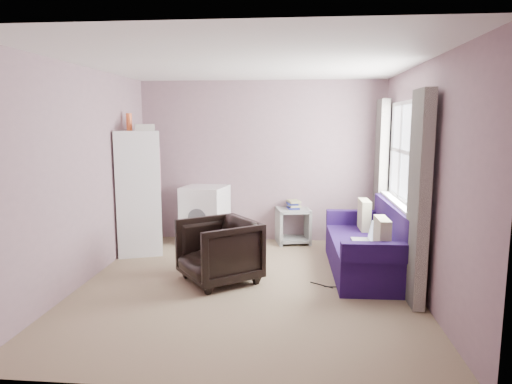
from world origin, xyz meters
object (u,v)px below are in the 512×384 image
armchair (219,248)px  washing_machine (205,213)px  side_table (293,223)px  fridge (138,192)px  sofa (372,248)px

armchair → washing_machine: washing_machine is taller
armchair → side_table: size_ratio=1.22×
side_table → washing_machine: bearing=-175.2°
fridge → armchair: bearing=-60.5°
side_table → armchair: bearing=-114.8°
washing_machine → side_table: bearing=15.2°
washing_machine → side_table: washing_machine is taller
armchair → washing_machine: size_ratio=0.92×
fridge → sofa: fridge is taller
armchair → side_table: (0.84, 1.83, -0.09)m
washing_machine → armchair: bearing=-62.9°
fridge → sofa: 3.30m
washing_machine → sofa: 2.65m
sofa → armchair: bearing=-165.8°
sofa → fridge: bearing=168.2°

